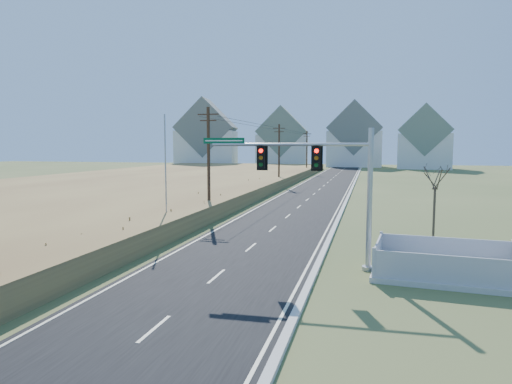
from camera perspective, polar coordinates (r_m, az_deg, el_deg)
name	(u,v)px	position (r m, az deg, el deg)	size (l,w,h in m)	color
ground	(230,266)	(22.43, -3.28, -9.24)	(260.00, 260.00, 0.00)	#404F26
road	(326,184)	(71.20, 8.80, 1.03)	(8.00, 180.00, 0.06)	black
curb	(354,184)	(70.94, 12.14, 1.00)	(0.30, 180.00, 0.18)	#B2AFA8
reed_marsh	(154,182)	(68.10, -12.57, 1.27)	(38.00, 110.00, 1.30)	#AA904D
utility_pole_near	(209,160)	(37.98, -5.94, 4.03)	(1.80, 0.26, 9.00)	#422D1E
utility_pole_mid	(279,154)	(66.96, 2.89, 4.78)	(1.80, 0.26, 9.00)	#422D1E
utility_pole_far	(307,152)	(96.56, 6.36, 5.04)	(1.80, 0.26, 9.00)	#422D1E
condo_nw	(207,139)	(128.63, -6.21, 6.55)	(17.69, 13.38, 19.05)	white
condo_nnw	(282,142)	(130.99, 3.32, 6.23)	(14.93, 11.17, 17.03)	white
condo_n	(354,140)	(132.76, 12.21, 6.39)	(15.27, 10.20, 18.54)	white
condo_ne	(425,142)	(125.41, 20.37, 5.86)	(14.12, 10.51, 16.52)	white
traffic_signal_mast	(330,182)	(21.66, 9.20, 1.26)	(8.34, 0.57, 6.63)	#9EA0A5
fence_enclosure	(446,271)	(22.24, 22.61, -9.06)	(6.58, 4.82, 1.42)	#B7B5AD
open_sign	(396,259)	(23.35, 17.15, -7.97)	(0.54, 0.22, 0.68)	white
flagpole	(166,185)	(31.65, -11.20, 0.88)	(0.36, 0.36, 7.95)	#B7B5AD
bare_tree	(436,176)	(30.24, 21.53, 1.89)	(1.86, 1.86, 4.93)	#4C3F33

